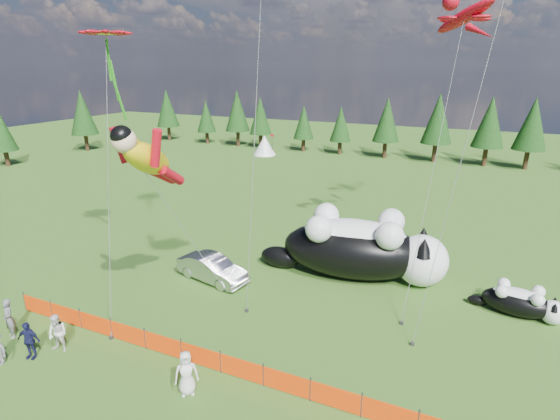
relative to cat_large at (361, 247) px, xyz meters
name	(u,v)px	position (x,y,z in m)	size (l,w,h in m)	color
ground	(236,330)	(-4.13, -8.08, -1.96)	(160.00, 160.00, 0.00)	#133509
safety_fence	(201,356)	(-4.13, -11.08, -1.46)	(22.06, 0.06, 1.10)	#262626
tree_line	(400,130)	(-4.13, 36.92, 2.04)	(90.00, 4.00, 8.00)	black
festival_tents	(486,163)	(6.87, 31.92, -0.56)	(50.00, 3.20, 2.80)	white
cat_large	(361,247)	(0.00, 0.00, 0.00)	(11.41, 5.18, 4.13)	black
cat_small	(522,302)	(8.68, -0.92, -1.17)	(4.58, 2.01, 1.66)	black
car	(212,269)	(-7.98, -4.10, -1.20)	(1.61, 4.63, 1.52)	#B1B1B6
spectator_a	(9,319)	(-13.59, -12.96, -0.97)	(0.72, 0.47, 1.98)	slate
spectator_b	(58,333)	(-10.56, -12.80, -1.05)	(0.89, 0.52, 1.83)	silver
spectator_c	(29,340)	(-11.34, -13.66, -1.07)	(1.04, 0.53, 1.77)	#16183E
spectator_e	(186,373)	(-3.70, -12.66, -1.02)	(0.92, 0.60, 1.89)	silver
superhero_kite	(147,159)	(-8.36, -8.38, 6.26)	(4.78, 5.99, 10.57)	yellow
gecko_kite	(465,17)	(3.91, 5.73, 13.07)	(6.52, 13.20, 17.94)	red
flower_kite	(106,36)	(-13.60, -4.74, 11.87)	(6.01, 7.99, 15.93)	red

